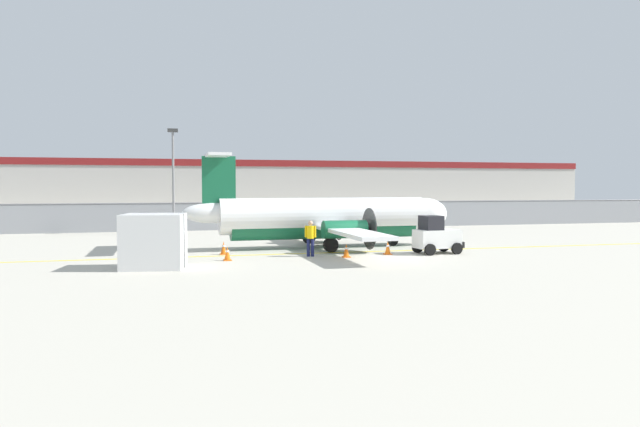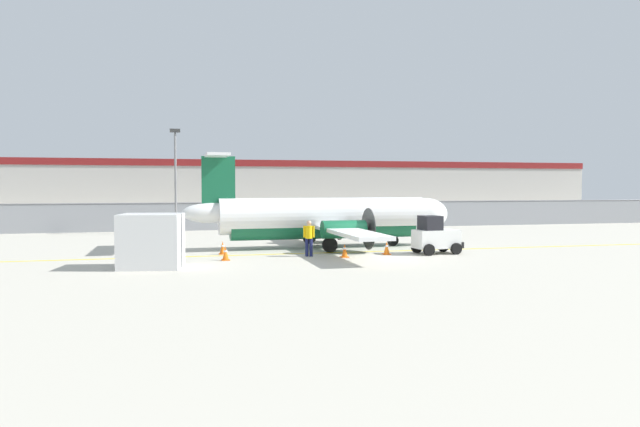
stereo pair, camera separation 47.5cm
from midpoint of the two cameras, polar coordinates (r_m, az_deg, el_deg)
The scene contains 18 objects.
ground_plane at distance 28.92m, azimuth 3.66°, elevation -3.84°, with size 140.00×140.00×0.01m.
perimeter_fence at distance 44.29m, azimuth -2.65°, elevation -0.09°, with size 98.00×0.10×2.10m.
parking_lot_strip at distance 55.65m, azimuth -4.99°, elevation -0.60°, with size 98.00×17.00×0.12m.
background_building at distance 73.87m, azimuth -7.27°, elevation 2.71°, with size 91.00×8.10×6.50m.
commuter_airplane at distance 30.75m, azimuth 0.48°, elevation -0.45°, with size 14.72×16.03×4.92m.
baggage_tug at distance 28.60m, azimuth 11.08°, elevation -2.25°, with size 2.43×1.58×1.88m.
ground_crew_worker at distance 26.93m, azimuth -1.47°, elevation -2.30°, with size 0.54×0.44×1.70m.
cargo_container at distance 24.14m, azimuth -16.83°, elevation -2.66°, with size 2.67×2.34×2.20m.
traffic_cone_near_left at distance 26.66m, azimuth 2.13°, elevation -3.73°, with size 0.36×0.36×0.64m.
traffic_cone_near_right at distance 27.93m, azimuth 6.31°, elevation -3.45°, with size 0.36×0.36×0.64m.
traffic_cone_far_left at distance 25.87m, azimuth -9.77°, elevation -3.97°, with size 0.36×0.36×0.64m.
traffic_cone_far_right at distance 28.17m, azimuth -10.10°, elevation -3.42°, with size 0.36×0.36×0.64m.
parked_car_0 at distance 55.06m, azimuth -18.28°, elevation 0.10°, with size 4.20×2.01×1.58m.
parked_car_1 at distance 50.76m, azimuth -11.66°, elevation -0.03°, with size 4.35×2.34×1.58m.
parked_car_2 at distance 58.75m, azimuth -5.01°, elevation 0.39°, with size 4.39×2.44×1.58m.
parked_car_3 at distance 51.59m, azimuth 3.58°, elevation 0.07°, with size 4.30×2.21×1.58m.
parked_car_4 at distance 56.88m, azimuth 9.62°, elevation 0.29°, with size 4.29×2.20×1.58m.
apron_light_pole at distance 40.75m, azimuth -14.79°, elevation 4.05°, with size 0.70×0.30×7.27m.
Camera 1 is at (-8.98, -25.30, 3.34)m, focal length 32.00 mm.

